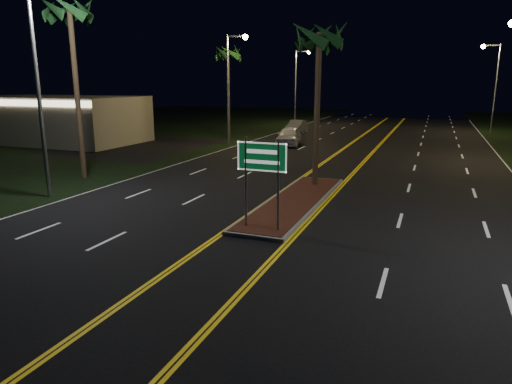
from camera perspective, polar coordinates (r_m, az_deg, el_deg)
The scene contains 14 objects.
ground at distance 13.90m, azimuth -3.38°, elevation -8.38°, with size 120.00×120.00×0.00m, color black.
grass_left at distance 51.27m, azimuth -22.77°, elevation 6.69°, with size 40.00×110.00×0.01m, color black.
median_island at distance 20.13m, azimuth 4.92°, elevation -1.19°, with size 2.25×10.25×0.17m.
highway_sign at distance 15.72m, azimuth 0.74°, elevation 3.35°, with size 1.80×0.08×3.20m.
commercial_building at distance 44.74m, azimuth -23.71°, elevation 8.33°, with size 15.00×8.12×4.00m.
streetlight_left_near at distance 22.45m, azimuth -25.08°, elevation 13.51°, with size 1.91×0.44×9.00m.
streetlight_left_mid at distance 39.14m, azimuth -3.03°, elevation 14.20°, with size 1.91×0.44×9.00m.
streetlight_left_far at distance 57.96m, azimuth 5.35°, elevation 13.94°, with size 1.91×0.44×9.00m.
streetlight_right_far at distance 53.95m, azimuth 27.48°, elevation 12.55°, with size 1.91×0.44×9.00m.
palm_median at distance 22.95m, azimuth 7.92°, elevation 18.64°, with size 2.40×2.40×8.30m.
palm_left_near at distance 26.86m, azimuth -22.27°, elevation 20.07°, with size 2.40×2.40×9.80m.
palm_left_far at distance 43.76m, azimuth -3.55°, elevation 16.86°, with size 2.40×2.40×8.80m.
car_near at distance 38.93m, azimuth 4.17°, elevation 7.18°, with size 2.31×5.40×1.80m, color silver.
car_far at distance 48.63m, azimuth 5.09°, elevation 8.28°, with size 2.01×4.68×1.56m, color #A7AAB0.
Camera 1 is at (5.42, -11.70, 5.18)m, focal length 32.00 mm.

